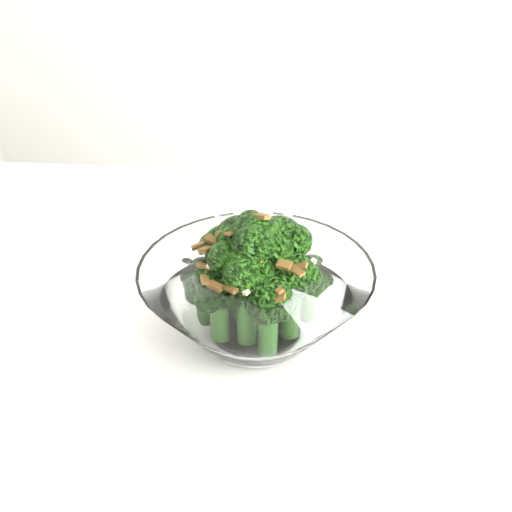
% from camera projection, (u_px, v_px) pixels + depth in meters
% --- Properties ---
extents(table, '(1.37, 1.10, 0.75)m').
position_uv_depth(table, '(144.00, 401.00, 0.54)').
color(table, white).
rests_on(table, ground).
extents(broccoli_dish, '(0.20, 0.20, 0.13)m').
position_uv_depth(broccoli_dish, '(255.00, 292.00, 0.50)').
color(broccoli_dish, white).
rests_on(broccoli_dish, table).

